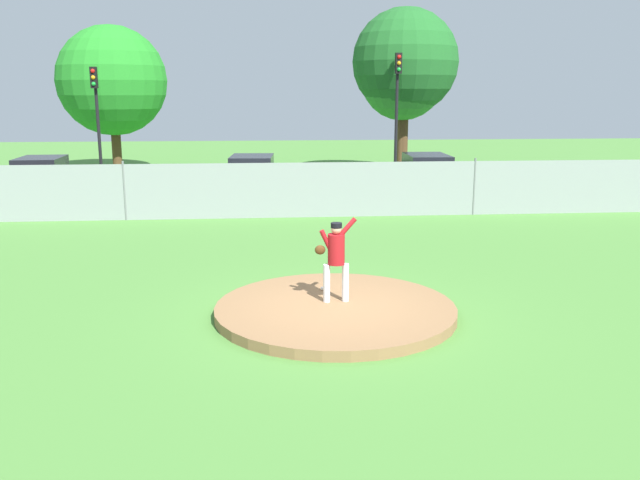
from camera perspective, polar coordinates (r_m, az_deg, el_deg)
ground_plane at (r=18.30m, az=-0.69°, el=-0.33°), size 80.00×80.00×0.00m
asphalt_strip at (r=26.64m, az=-2.03°, el=3.75°), size 44.00×7.00×0.01m
pitchers_mound at (r=12.52m, az=1.32°, el=-6.04°), size 4.52×4.52×0.19m
pitcher_youth at (r=12.46m, az=1.35°, el=-1.18°), size 0.79×0.32×1.63m
baseball at (r=13.40m, az=0.19°, el=-4.18°), size 0.07×0.07×0.07m
chainlink_fence at (r=22.06m, az=-1.46°, el=4.30°), size 29.09×0.07×1.93m
parked_car_burgundy at (r=27.51m, az=-22.75°, el=4.73°), size 1.92×4.13×1.68m
parked_car_white at (r=26.37m, az=-5.84°, el=5.32°), size 2.02×4.13×1.66m
parked_car_silver at (r=27.23m, az=9.13°, el=5.46°), size 1.92×4.50×1.65m
traffic_light_near at (r=30.87m, az=-18.65°, el=10.85°), size 0.28×0.46×5.14m
traffic_light_far at (r=30.80m, az=6.65°, el=12.14°), size 0.28×0.46×5.79m
tree_broad_left at (r=36.21m, az=-17.41°, el=12.90°), size 5.51×5.51×7.41m
tree_leaning_west at (r=33.66m, az=7.11°, el=13.65°), size 4.16×4.16×6.87m
tree_broad_right at (r=33.73m, az=7.31°, el=14.90°), size 5.17×5.17×8.12m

